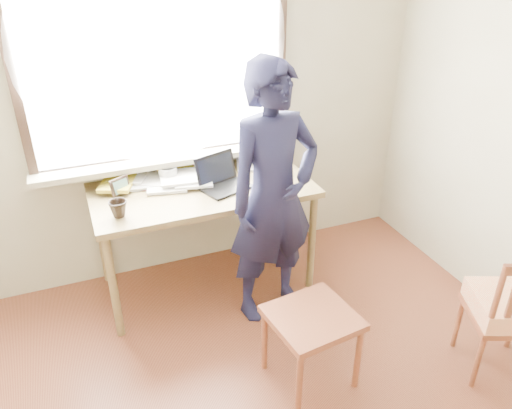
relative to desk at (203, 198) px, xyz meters
name	(u,v)px	position (x,y,z in m)	size (l,w,h in m)	color
room_shell	(305,144)	(0.02, -1.43, 0.91)	(3.52, 4.02, 2.61)	#B3AD90
desk	(203,198)	(0.00, 0.00, 0.00)	(1.50, 0.75, 0.80)	brown
laptop	(222,180)	(0.13, -0.04, 0.13)	(0.38, 0.35, 0.22)	black
mug_white	(168,174)	(-0.19, 0.19, 0.14)	(0.13, 0.13, 0.10)	white
mug_dark	(118,209)	(-0.59, -0.19, 0.14)	(0.11, 0.11, 0.10)	black
mouse	(275,180)	(0.50, -0.10, 0.10)	(0.08, 0.06, 0.03)	black
desk_clutter	(170,179)	(-0.19, 0.16, 0.11)	(0.83, 0.49, 0.05)	white
book_a	(129,183)	(-0.46, 0.23, 0.10)	(0.20, 0.26, 0.02)	white
book_b	(237,164)	(0.35, 0.27, 0.09)	(0.20, 0.27, 0.02)	white
picture_frame	(120,187)	(-0.53, 0.10, 0.14)	(0.13, 0.08, 0.11)	black
work_chair	(312,325)	(0.29, -1.10, -0.33)	(0.51, 0.49, 0.47)	brown
side_chair	(508,309)	(1.36, -1.46, -0.27)	(0.52, 0.51, 0.86)	brown
person	(273,197)	(0.34, -0.43, 0.15)	(0.64, 0.42, 1.74)	black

